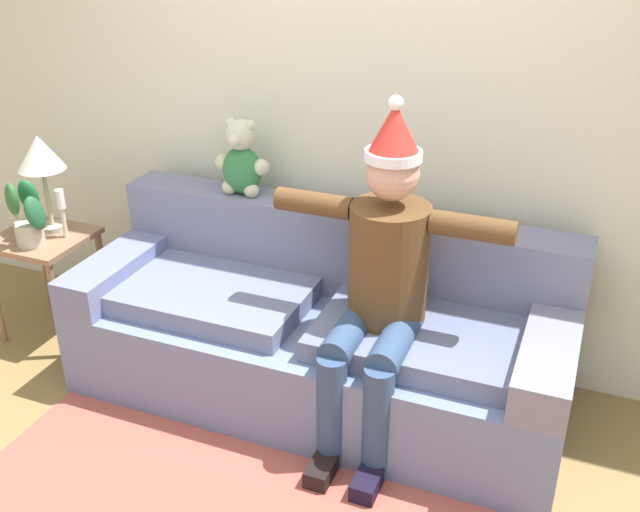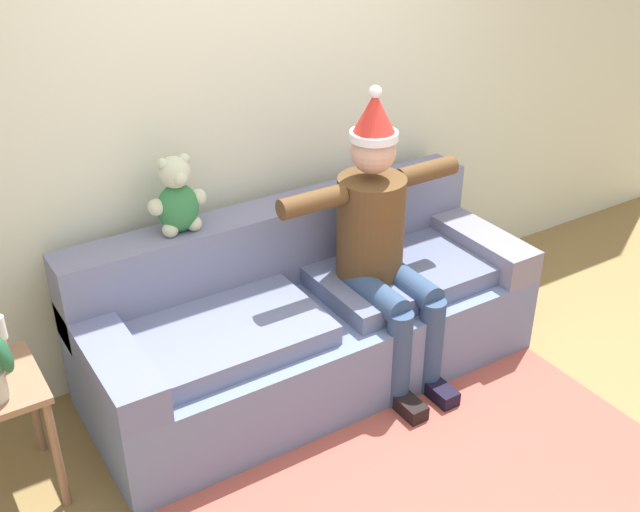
{
  "view_description": "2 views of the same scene",
  "coord_description": "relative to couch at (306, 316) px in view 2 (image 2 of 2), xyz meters",
  "views": [
    {
      "loc": [
        1.11,
        -1.74,
        2.2
      ],
      "look_at": [
        0.03,
        0.94,
        0.77
      ],
      "focal_mm": 41.35,
      "sensor_mm": 36.0,
      "label": 1
    },
    {
      "loc": [
        -1.7,
        -1.8,
        2.51
      ],
      "look_at": [
        0.0,
        0.9,
        0.74
      ],
      "focal_mm": 43.12,
      "sensor_mm": 36.0,
      "label": 2
    }
  ],
  "objects": [
    {
      "name": "ground_plane",
      "position": [
        0.0,
        -1.03,
        -0.33
      ],
      "size": [
        10.0,
        10.0,
        0.0
      ],
      "primitive_type": "plane",
      "color": "olive"
    },
    {
      "name": "back_wall",
      "position": [
        0.0,
        0.52,
        1.02
      ],
      "size": [
        7.0,
        0.1,
        2.7
      ],
      "primitive_type": "cube",
      "color": "silver",
      "rests_on": "ground_plane"
    },
    {
      "name": "couch",
      "position": [
        0.0,
        0.0,
        0.0
      ],
      "size": [
        2.29,
        0.89,
        0.85
      ],
      "color": "slate",
      "rests_on": "ground_plane"
    },
    {
      "name": "person_seated",
      "position": [
        0.33,
        -0.17,
        0.43
      ],
      "size": [
        1.02,
        0.77,
        1.51
      ],
      "color": "#54381E",
      "rests_on": "ground_plane"
    },
    {
      "name": "teddy_bear",
      "position": [
        -0.53,
        0.27,
        0.69
      ],
      "size": [
        0.29,
        0.17,
        0.38
      ],
      "color": "#2F7740",
      "rests_on": "couch"
    },
    {
      "name": "candle_short",
      "position": [
        -1.43,
        -0.02,
        0.42
      ],
      "size": [
        0.04,
        0.04,
        0.26
      ],
      "color": "beige",
      "rests_on": "side_table"
    },
    {
      "name": "area_rug",
      "position": [
        0.0,
        -1.05,
        -0.33
      ],
      "size": [
        2.26,
        1.28,
        0.01
      ],
      "primitive_type": "cube",
      "color": "#A94F43",
      "rests_on": "ground_plane"
    }
  ]
}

